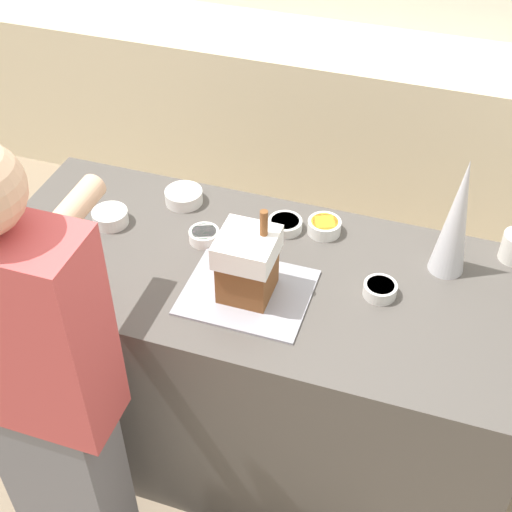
% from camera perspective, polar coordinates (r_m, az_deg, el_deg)
% --- Properties ---
extents(ground_plane, '(12.00, 12.00, 0.00)m').
position_cam_1_polar(ground_plane, '(3.00, -0.16, -14.33)').
color(ground_plane, gray).
extents(back_cabinet_block, '(6.00, 0.60, 0.89)m').
position_cam_1_polar(back_cabinet_block, '(4.00, 8.13, 10.34)').
color(back_cabinet_block, beige).
rests_on(back_cabinet_block, ground_plane).
extents(kitchen_island, '(1.78, 0.78, 0.93)m').
position_cam_1_polar(kitchen_island, '(2.63, -0.18, -8.60)').
color(kitchen_island, '#514C47').
rests_on(kitchen_island, ground_plane).
extents(baking_tray, '(0.39, 0.33, 0.01)m').
position_cam_1_polar(baking_tray, '(2.21, -0.68, -2.90)').
color(baking_tray, '#9E9EA8').
rests_on(baking_tray, kitchen_island).
extents(gingerbread_house, '(0.17, 0.18, 0.30)m').
position_cam_1_polar(gingerbread_house, '(2.13, -0.69, -0.59)').
color(gingerbread_house, brown).
rests_on(gingerbread_house, baking_tray).
extents(decorative_tree, '(0.11, 0.11, 0.42)m').
position_cam_1_polar(decorative_tree, '(2.24, 15.79, 2.98)').
color(decorative_tree, silver).
rests_on(decorative_tree, kitchen_island).
extents(candy_bowl_behind_tray, '(0.12, 0.12, 0.04)m').
position_cam_1_polar(candy_bowl_behind_tray, '(2.44, 2.34, 2.56)').
color(candy_bowl_behind_tray, silver).
rests_on(candy_bowl_behind_tray, kitchen_island).
extents(candy_bowl_near_tray_right, '(0.12, 0.12, 0.05)m').
position_cam_1_polar(candy_bowl_near_tray_right, '(2.51, -11.59, 3.12)').
color(candy_bowl_near_tray_right, white).
rests_on(candy_bowl_near_tray_right, kitchen_island).
extents(candy_bowl_beside_tree, '(0.10, 0.10, 0.04)m').
position_cam_1_polar(candy_bowl_beside_tree, '(2.39, -4.17, 1.67)').
color(candy_bowl_beside_tree, white).
rests_on(candy_bowl_beside_tree, kitchen_island).
extents(candy_bowl_front_corner, '(0.13, 0.13, 0.05)m').
position_cam_1_polar(candy_bowl_front_corner, '(2.56, -5.80, 4.81)').
color(candy_bowl_front_corner, white).
rests_on(candy_bowl_front_corner, kitchen_island).
extents(candy_bowl_far_right, '(0.11, 0.11, 0.05)m').
position_cam_1_polar(candy_bowl_far_right, '(2.43, 5.49, 2.39)').
color(candy_bowl_far_right, white).
rests_on(candy_bowl_far_right, kitchen_island).
extents(candy_bowl_far_left, '(0.10, 0.10, 0.04)m').
position_cam_1_polar(candy_bowl_far_left, '(2.22, 9.89, -2.62)').
color(candy_bowl_far_left, silver).
rests_on(candy_bowl_far_left, kitchen_island).
extents(person, '(0.45, 0.56, 1.69)m').
position_cam_1_polar(person, '(2.12, -16.75, -10.47)').
color(person, slate).
rests_on(person, ground_plane).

